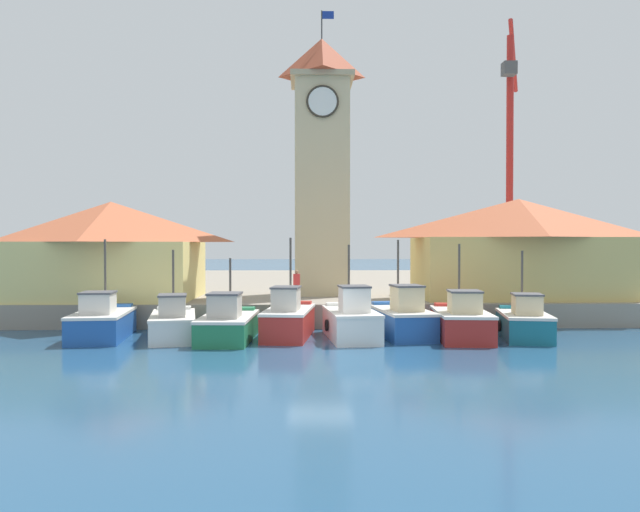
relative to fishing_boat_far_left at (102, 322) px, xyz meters
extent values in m
plane|color=navy|center=(9.38, -3.33, -0.74)|extent=(300.00, 300.00, 0.00)
cube|color=gray|center=(9.38, 22.85, -0.14)|extent=(120.00, 40.00, 1.19)
cube|color=#2356A8|center=(0.00, 0.06, -0.20)|extent=(2.52, 4.89, 1.07)
cube|color=#2356A8|center=(-0.21, 2.16, 0.45)|extent=(1.81, 0.77, 0.24)
cube|color=silver|center=(0.00, 0.06, 0.38)|extent=(2.58, 4.96, 0.12)
cube|color=beige|center=(0.08, -0.76, 0.86)|extent=(1.38, 1.53, 0.85)
cube|color=#4C4C51|center=(0.08, -0.76, 1.33)|extent=(1.46, 1.62, 0.08)
cylinder|color=#4C4742|center=(-0.06, 0.65, 2.01)|extent=(0.10, 0.10, 3.15)
torus|color=black|center=(-1.14, 0.19, -0.20)|extent=(0.17, 0.53, 0.52)
cube|color=silver|center=(3.08, -0.07, -0.26)|extent=(2.61, 4.92, 0.96)
cube|color=silver|center=(2.71, 1.98, 0.35)|extent=(1.62, 0.87, 0.24)
cube|color=silver|center=(3.08, -0.07, 0.28)|extent=(2.68, 4.99, 0.12)
cube|color=#B2ADA3|center=(3.22, -0.88, 0.76)|extent=(1.32, 1.57, 0.84)
cube|color=#4C4C51|center=(3.22, -0.88, 1.22)|extent=(1.41, 1.67, 0.08)
cylinder|color=#4C4742|center=(2.97, 0.50, 1.73)|extent=(0.10, 0.10, 2.79)
torus|color=black|center=(2.07, -0.02, -0.26)|extent=(0.21, 0.53, 0.52)
cube|color=#237A4C|center=(5.52, -0.57, -0.26)|extent=(2.26, 4.86, 0.96)
cube|color=#237A4C|center=(5.62, 1.57, 0.35)|extent=(1.77, 0.68, 0.24)
cube|color=silver|center=(5.52, -0.57, 0.28)|extent=(2.33, 4.93, 0.12)
cube|color=#B2ADA3|center=(5.48, -1.41, 0.81)|extent=(1.29, 1.49, 0.95)
cube|color=#4C4C51|center=(5.48, -1.41, 1.32)|extent=(1.38, 1.57, 0.08)
cylinder|color=#4C4742|center=(5.55, 0.03, 1.55)|extent=(0.10, 0.10, 2.42)
torus|color=black|center=(4.43, -0.28, -0.26)|extent=(0.14, 0.52, 0.52)
cube|color=#AD2823|center=(8.09, 0.26, -0.16)|extent=(2.35, 4.94, 1.16)
cube|color=#AD2823|center=(8.34, 2.38, 0.54)|extent=(1.60, 0.77, 0.24)
cube|color=silver|center=(8.09, 0.26, 0.47)|extent=(2.42, 5.01, 0.12)
cube|color=#B2ADA3|center=(7.99, -0.57, 1.01)|extent=(1.25, 1.55, 0.95)
cube|color=#4C4C51|center=(7.99, -0.57, 1.52)|extent=(1.34, 1.63, 0.08)
cylinder|color=#4C4742|center=(8.16, 0.85, 2.10)|extent=(0.10, 0.10, 3.13)
torus|color=black|center=(7.14, 0.61, -0.16)|extent=(0.18, 0.53, 0.52)
cube|color=silver|center=(10.80, -0.29, -0.17)|extent=(2.34, 4.76, 1.14)
cube|color=silver|center=(10.61, 1.76, 0.53)|extent=(1.68, 0.75, 0.24)
cube|color=silver|center=(10.80, -0.29, 0.46)|extent=(2.41, 4.83, 0.12)
cube|color=silver|center=(10.88, -1.09, 1.03)|extent=(1.27, 1.48, 1.03)
cube|color=#4C4C51|center=(10.88, -1.09, 1.59)|extent=(1.36, 1.57, 0.08)
cylinder|color=#4C4742|center=(10.75, 0.29, 1.93)|extent=(0.10, 0.10, 2.83)
torus|color=black|center=(9.75, -0.16, -0.17)|extent=(0.17, 0.53, 0.52)
cube|color=#2356A8|center=(13.12, 0.42, -0.18)|extent=(2.49, 4.94, 1.12)
cube|color=#2356A8|center=(12.85, 2.52, 0.50)|extent=(1.68, 0.80, 0.24)
cube|color=silver|center=(13.12, 0.42, 0.43)|extent=(2.56, 5.01, 0.12)
cube|color=beige|center=(13.22, -0.41, 1.01)|extent=(1.32, 1.55, 1.04)
cube|color=#4C4C51|center=(13.22, -0.41, 1.57)|extent=(1.40, 1.64, 0.08)
cylinder|color=#4C4742|center=(13.04, 1.00, 2.03)|extent=(0.10, 0.10, 3.08)
torus|color=black|center=(12.06, 0.52, -0.18)|extent=(0.18, 0.53, 0.52)
cube|color=#AD2823|center=(15.58, -0.43, -0.18)|extent=(2.45, 4.86, 1.11)
cube|color=#AD2823|center=(15.75, 1.67, 0.50)|extent=(1.81, 0.74, 0.24)
cube|color=silver|center=(15.58, -0.43, 0.43)|extent=(2.51, 4.93, 0.12)
cube|color=beige|center=(15.51, -1.25, 0.92)|extent=(1.35, 1.51, 0.87)
cube|color=#4C4C51|center=(15.51, -1.25, 1.39)|extent=(1.44, 1.59, 0.08)
cylinder|color=#4C4742|center=(15.63, 0.16, 1.93)|extent=(0.10, 0.10, 2.89)
torus|color=black|center=(14.49, -0.10, -0.18)|extent=(0.16, 0.53, 0.52)
cube|color=#196B7F|center=(18.33, -0.39, -0.23)|extent=(2.52, 4.38, 1.02)
cube|color=#196B7F|center=(18.64, 1.40, 0.40)|extent=(1.65, 0.86, 0.24)
cube|color=silver|center=(18.33, -0.39, 0.33)|extent=(2.59, 4.45, 0.12)
cube|color=beige|center=(18.21, -1.10, 0.80)|extent=(1.30, 1.41, 0.81)
cube|color=#4C4C51|center=(18.21, -1.10, 1.24)|extent=(1.40, 1.50, 0.08)
cylinder|color=#4C4742|center=(18.42, 0.12, 1.74)|extent=(0.10, 0.10, 2.69)
torus|color=black|center=(17.38, -0.01, -0.23)|extent=(0.21, 0.53, 0.52)
cube|color=beige|center=(9.79, 8.93, 6.58)|extent=(3.07, 3.07, 12.25)
cube|color=tan|center=(9.79, 8.93, 12.85)|extent=(3.57, 3.57, 0.30)
pyramid|color=#A3472D|center=(9.79, 8.93, 14.12)|extent=(3.57, 3.57, 2.24)
cylinder|color=white|center=(9.79, 7.33, 11.26)|extent=(1.69, 0.12, 1.69)
torus|color=#332D23|center=(9.79, 7.29, 11.26)|extent=(1.81, 0.12, 1.81)
cylinder|color=#3F3F3F|center=(9.79, 8.93, 16.04)|extent=(0.08, 0.08, 1.60)
cube|color=navy|center=(10.14, 8.93, 16.59)|extent=(0.70, 0.04, 0.44)
cube|color=#E5D17A|center=(-1.58, 6.44, 1.97)|extent=(8.97, 6.83, 3.04)
pyramid|color=#C1603D|center=(-1.58, 6.44, 4.57)|extent=(9.37, 7.23, 2.15)
cube|color=tan|center=(20.47, 6.51, 2.09)|extent=(10.86, 5.86, 3.29)
pyramid|color=#C1603D|center=(20.47, 6.51, 4.79)|extent=(11.26, 6.26, 2.10)
cube|color=maroon|center=(25.04, 21.85, 1.05)|extent=(2.00, 2.00, 1.20)
cylinder|color=red|center=(25.04, 21.85, 10.75)|extent=(0.56, 0.56, 18.19)
cylinder|color=red|center=(26.36, 25.09, 19.10)|extent=(3.05, 6.78, 4.28)
cube|color=#4C4C4C|center=(24.58, 20.72, 16.92)|extent=(1.00, 1.00, 1.00)
cylinder|color=#33333D|center=(8.38, 4.40, 0.88)|extent=(0.22, 0.22, 0.85)
cube|color=red|center=(8.38, 4.40, 1.58)|extent=(0.34, 0.22, 0.56)
sphere|color=#9E7051|center=(8.38, 4.40, 1.97)|extent=(0.20, 0.20, 0.20)
camera|label=1|loc=(8.80, -27.19, 3.36)|focal=35.00mm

